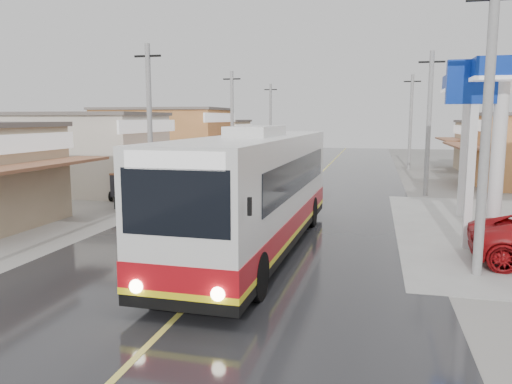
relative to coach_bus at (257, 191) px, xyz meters
The scene contains 12 objects.
ground 2.39m from the coach_bus, 106.68° to the right, with size 120.00×120.00×0.00m, color slate.
road 13.84m from the coach_bus, 91.64° to the left, with size 12.00×90.00×0.02m, color black.
centre_line 13.83m from the coach_bus, 91.64° to the left, with size 0.15×90.00×0.01m, color #D8CC4C.
shopfronts_left 21.49m from the coach_bus, 128.74° to the left, with size 11.00×44.00×5.20m, color tan, non-canonical shape.
utility_poles_left 16.56m from the coach_bus, 116.71° to the left, with size 1.60×50.00×8.00m, color gray, non-canonical shape.
utility_poles_right 15.33m from the coach_bus, 64.24° to the left, with size 1.60×36.00×8.00m, color gray, non-canonical shape.
coach_bus is the anchor object (origin of this frame).
second_bus 17.46m from the coach_bus, 107.66° to the left, with size 3.19×8.84×2.87m.
cyclist 7.94m from the coach_bus, 120.48° to the left, with size 1.03×2.05×2.12m.
tricycle_near 9.64m from the coach_bus, 141.01° to the left, with size 2.33×2.56×1.78m.
tricycle_far 12.53m from the coach_bus, 137.53° to the left, with size 1.54×1.97×1.51m.
tyre_stack 9.42m from the coach_bus, 139.55° to the left, with size 0.90×0.90×0.46m.
Camera 1 is at (4.12, -14.48, 4.34)m, focal length 35.00 mm.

